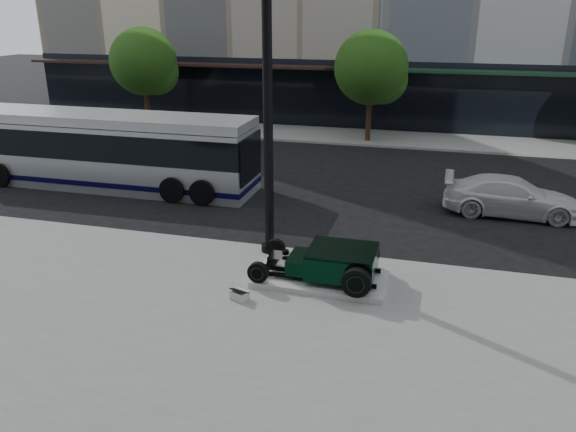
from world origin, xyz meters
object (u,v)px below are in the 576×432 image
(transit_bus, at_px, (108,150))
(white_sedan, at_px, (511,196))
(lamppost, at_px, (268,113))
(hot_rod, at_px, (334,262))

(transit_bus, xyz_separation_m, white_sedan, (15.34, 0.61, -0.82))
(lamppost, distance_m, white_sedan, 9.63)
(hot_rod, height_order, white_sedan, white_sedan)
(hot_rod, relative_size, white_sedan, 0.70)
(hot_rod, bearing_deg, transit_bus, 148.62)
(hot_rod, distance_m, white_sedan, 8.53)
(lamppost, height_order, white_sedan, lamppost)
(hot_rod, distance_m, transit_bus, 12.22)
(lamppost, distance_m, transit_bus, 9.93)
(white_sedan, bearing_deg, hot_rod, 145.95)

